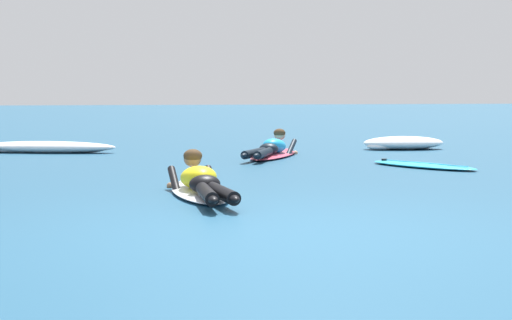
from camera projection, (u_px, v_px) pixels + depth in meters
ground_plane at (151, 148)px, 16.18m from camera, size 120.00×120.00×0.00m
surfer_near at (201, 184)px, 8.62m from camera, size 0.58×2.51×0.53m
surfer_far at (272, 150)px, 13.87m from camera, size 1.71×2.55×0.55m
drifting_surfboard at (422, 165)px, 12.04m from camera, size 1.38×1.96×0.16m
whitewater_mid_left at (403, 143)px, 15.89m from camera, size 1.73×0.98×0.27m
whitewater_mid_right at (45, 147)px, 14.98m from camera, size 2.82×1.46×0.22m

